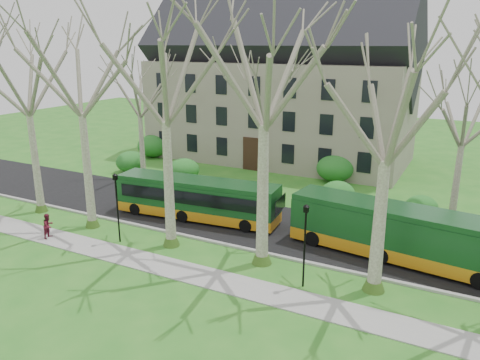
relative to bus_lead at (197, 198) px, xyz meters
name	(u,v)px	position (x,y,z in m)	size (l,w,h in m)	color
ground	(211,255)	(3.85, -4.57, -1.50)	(120.00, 120.00, 0.00)	#297120
sidewalk	(187,272)	(3.85, -7.07, -1.47)	(70.00, 2.00, 0.06)	gray
road	(253,223)	(3.85, 0.93, -1.47)	(80.00, 8.00, 0.06)	black
curb	(224,244)	(3.85, -3.07, -1.43)	(80.00, 0.25, 0.14)	#A5A39E
building	(280,81)	(-2.15, 19.43, 6.56)	(26.50, 12.20, 16.00)	gray
tree_row_verge	(212,135)	(3.85, -4.27, 5.50)	(49.00, 7.00, 14.00)	gray
tree_row_far	(269,123)	(2.51, 6.43, 4.50)	(33.00, 7.00, 12.00)	gray
lamp_row	(201,219)	(3.85, -5.57, 1.07)	(36.22, 0.22, 4.30)	black
hedges	(247,172)	(-0.82, 9.43, -0.50)	(30.60, 8.60, 2.00)	#1D6526
bus_lead	(197,198)	(0.00, 0.00, 0.00)	(11.55, 2.41, 2.89)	#12411B
bus_follow	(400,233)	(13.58, -0.16, 0.12)	(12.54, 2.61, 3.14)	#12411B
pedestrian_b	(48,226)	(-6.44, -7.22, -0.66)	(0.77, 0.60, 1.58)	maroon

